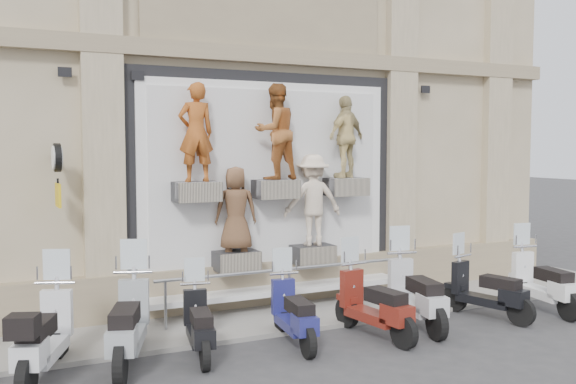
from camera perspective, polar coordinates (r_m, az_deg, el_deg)
name	(u,v)px	position (r m, az deg, el deg)	size (l,w,h in m)	color
ground	(346,349)	(10.26, 5.20, -13.70)	(90.00, 90.00, 0.00)	#323235
sidewalk	(287,314)	(12.02, -0.11, -10.81)	(16.00, 2.20, 0.08)	gray
building	(199,29)	(16.41, -7.89, 14.14)	(14.00, 8.60, 12.00)	tan
shop_vitrine	(276,183)	(12.25, -1.06, 0.80)	(5.60, 0.85, 4.30)	black
guard_rail	(289,293)	(11.83, 0.11, -8.93)	(5.06, 0.10, 0.93)	#9EA0A5
clock_sign_bracket	(57,167)	(10.87, -19.83, 2.11)	(0.10, 0.80, 1.02)	black
scooter_b	(44,318)	(9.34, -20.90, -10.45)	(0.60, 2.04, 1.66)	silver
scooter_c	(128,306)	(9.50, -14.04, -9.84)	(0.62, 2.13, 1.73)	gray
scooter_d	(199,311)	(9.75, -7.90, -10.41)	(0.50, 1.72, 1.40)	black
scooter_e	(294,299)	(10.19, 0.52, -9.53)	(0.53, 1.80, 1.46)	navy
scooter_f	(374,290)	(10.66, 7.67, -8.61)	(0.57, 1.95, 1.59)	#611910
scooter_g	(416,279)	(11.33, 11.32, -7.62)	(0.61, 2.08, 1.69)	#ABADB2
scooter_h	(487,278)	(12.25, 17.28, -7.27)	(0.54, 1.86, 1.51)	black
scooter_i	(543,269)	(13.11, 21.73, -6.41)	(0.58, 1.98, 1.61)	white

